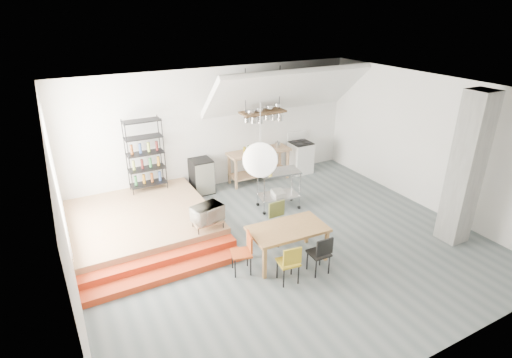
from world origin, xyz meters
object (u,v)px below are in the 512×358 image
stove (300,157)px  dining_table (288,231)px  rolling_cart (279,184)px  mini_fridge (202,176)px

stove → dining_table: 4.56m
dining_table → rolling_cart: rolling_cart is taller
dining_table → stove: bearing=55.9°
rolling_cart → mini_fridge: (-1.35, 1.72, -0.17)m
dining_table → rolling_cart: (0.98, 1.96, 0.00)m
stove → rolling_cart: 2.43m
rolling_cart → mini_fridge: bearing=137.5°
mini_fridge → stove: bearing=-0.8°
stove → dining_table: bearing=-127.0°
stove → mini_fridge: 3.10m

